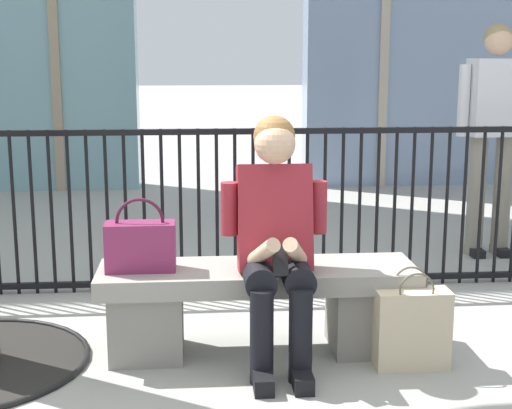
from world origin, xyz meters
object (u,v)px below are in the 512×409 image
seated_person_with_phone (276,234)px  shopping_bag (412,328)px  stone_bench (258,301)px  bystander_at_railing (494,122)px  handbag_on_bench (141,245)px

seated_person_with_phone → shopping_bag: seated_person_with_phone is taller
seated_person_with_phone → stone_bench: bearing=121.3°
bystander_at_railing → shopping_bag: bearing=-119.8°
handbag_on_bench → bystander_at_railing: 3.07m
stone_bench → bystander_at_railing: size_ratio=0.94×
shopping_bag → bystander_at_railing: bearing=60.2°
seated_person_with_phone → bystander_at_railing: 2.64m
stone_bench → shopping_bag: size_ratio=3.24×
seated_person_with_phone → handbag_on_bench: 0.67m
handbag_on_bench → bystander_at_railing: bystander_at_railing is taller
shopping_bag → bystander_at_railing: bystander_at_railing is taller
seated_person_with_phone → bystander_at_railing: bearing=46.3°
handbag_on_bench → shopping_bag: size_ratio=0.74×
seated_person_with_phone → bystander_at_railing: size_ratio=0.71×
handbag_on_bench → shopping_bag: (1.31, -0.24, -0.38)m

